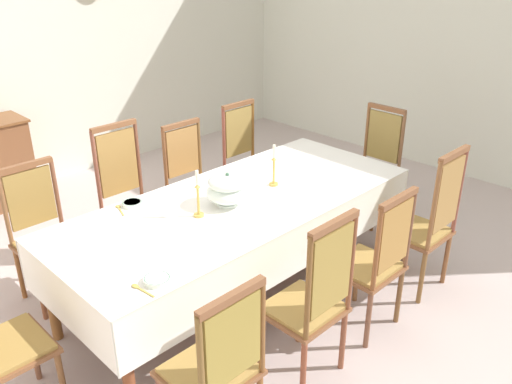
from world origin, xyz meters
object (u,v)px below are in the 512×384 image
object	(u,v)px
chair_south_b	(312,299)
soup_tureen	(228,189)
chair_north_c	(192,179)
bowl_near_left	(132,203)
chair_head_east	(374,164)
dining_table	(239,209)
bowl_near_right	(157,279)
chair_north_b	(129,197)
chair_north_d	(247,158)
chair_south_a	(217,366)
candlestick_east	(274,169)
chair_north_a	(44,232)
chair_south_c	(374,260)
spoon_primary	(119,208)
spoon_secondary	(138,287)
candlestick_west	(198,198)
chair_south_d	(428,221)

from	to	relation	value
chair_south_b	soup_tureen	xyz separation A→B (m)	(0.22, 0.97, 0.33)
chair_north_c	bowl_near_left	size ratio (longest dim) A/B	7.28
chair_head_east	bowl_near_left	world-z (taller)	chair_head_east
dining_table	bowl_near_right	size ratio (longest dim) A/B	18.76
chair_north_b	chair_north_d	xyz separation A→B (m)	(1.35, -0.01, -0.03)
chair_south_a	bowl_near_right	bearing A→B (deg)	86.94
candlestick_east	chair_south_b	bearing A→B (deg)	-125.59
chair_north_a	bowl_near_right	distance (m)	1.45
chair_south_c	chair_north_d	world-z (taller)	chair_north_d
chair_north_a	chair_south_c	distance (m)	2.39
bowl_near_left	bowl_near_right	xyz separation A→B (m)	(-0.43, -0.92, 0.00)
chair_south_c	spoon_primary	xyz separation A→B (m)	(-1.03, 1.46, 0.24)
bowl_near_left	spoon_secondary	distance (m)	1.04
bowl_near_right	candlestick_east	bearing A→B (deg)	17.85
chair_north_c	bowl_near_right	distance (m)	1.99
soup_tureen	chair_head_east	bearing A→B (deg)	0.00
soup_tureen	chair_north_a	bearing A→B (deg)	134.73
soup_tureen	chair_north_b	bearing A→B (deg)	102.82
chair_north_a	chair_north_c	xyz separation A→B (m)	(1.39, 0.00, 0.00)
chair_south_c	chair_north_c	xyz separation A→B (m)	(0.00, 1.94, -0.00)
chair_north_b	chair_north_d	world-z (taller)	chair_north_b
candlestick_west	spoon_primary	distance (m)	0.60
chair_north_a	candlestick_east	world-z (taller)	candlestick_east
candlestick_east	spoon_secondary	size ratio (longest dim) A/B	1.85
spoon_primary	chair_north_c	bearing A→B (deg)	42.16
dining_table	candlestick_east	xyz separation A→B (m)	(0.37, -0.00, 0.20)
chair_north_b	candlestick_west	size ratio (longest dim) A/B	3.52
chair_north_b	candlestick_east	xyz separation A→B (m)	(0.70, -0.98, 0.32)
chair_north_c	chair_south_d	size ratio (longest dim) A/B	0.90
chair_south_a	spoon_secondary	distance (m)	0.60
candlestick_east	chair_north_a	bearing A→B (deg)	145.97
chair_south_d	bowl_near_right	bearing A→B (deg)	165.77
chair_south_a	chair_north_a	bearing A→B (deg)	90.00
spoon_primary	bowl_near_left	bearing A→B (deg)	2.14
chair_south_d	candlestick_west	xyz separation A→B (m)	(-1.40, 0.98, 0.33)
soup_tureen	candlestick_east	distance (m)	0.48
chair_south_c	soup_tureen	bearing A→B (deg)	114.11
chair_north_a	soup_tureen	world-z (taller)	chair_north_a
chair_south_c	chair_south_d	bearing A→B (deg)	-0.54
chair_north_d	soup_tureen	size ratio (longest dim) A/B	3.55
chair_north_a	chair_south_b	xyz separation A→B (m)	(0.74, -1.94, 0.03)
chair_head_east	soup_tureen	distance (m)	1.93
chair_north_c	bowl_near_right	size ratio (longest dim) A/B	7.15
chair_north_a	bowl_near_left	world-z (taller)	chair_north_a
chair_south_c	bowl_near_right	bearing A→B (deg)	159.29
candlestick_west	bowl_near_right	size ratio (longest dim) A/B	2.28
spoon_secondary	dining_table	bearing A→B (deg)	13.96
chair_north_d	chair_head_east	bearing A→B (deg)	128.20
chair_north_a	chair_south_b	distance (m)	2.08
chair_north_c	candlestick_east	size ratio (longest dim) A/B	3.21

